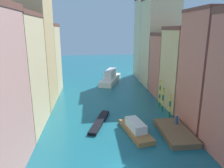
{
  "coord_description": "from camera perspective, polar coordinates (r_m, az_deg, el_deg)",
  "views": [
    {
      "loc": [
        -3.16,
        -17.56,
        13.96
      ],
      "look_at": [
        1.7,
        29.95,
        1.5
      ],
      "focal_mm": 33.55,
      "sensor_mm": 36.0,
      "label": 1
    }
  ],
  "objects": [
    {
      "name": "building_left_2",
      "position": [
        40.64,
        -21.51,
        9.3
      ],
      "size": [
        7.55,
        8.91,
        21.77
      ],
      "color": "#DBB77A",
      "rests_on": "ground"
    },
    {
      "name": "person_on_dock",
      "position": [
        31.93,
        17.21,
        -9.22
      ],
      "size": [
        0.36,
        0.36,
        1.47
      ],
      "color": "#234C93",
      "rests_on": "waterfront_dock"
    },
    {
      "name": "ground_plane",
      "position": [
        44.43,
        -1.47,
        -3.69
      ],
      "size": [
        154.0,
        154.0,
        0.0
      ],
      "primitive_type": "plane",
      "color": "#196070"
    },
    {
      "name": "mooring_pole_1",
      "position": [
        37.64,
        13.68,
        -4.02
      ],
      "size": [
        0.37,
        0.37,
        4.28
      ],
      "color": "#197247",
      "rests_on": "ground"
    },
    {
      "name": "building_left_1",
      "position": [
        31.83,
        -25.57,
        2.61
      ],
      "size": [
        7.55,
        10.0,
        16.22
      ],
      "color": "beige",
      "rests_on": "ground"
    },
    {
      "name": "mooring_pole_2",
      "position": [
        39.72,
        12.92,
        -2.43
      ],
      "size": [
        0.32,
        0.32,
        5.03
      ],
      "color": "#197247",
      "rests_on": "ground"
    },
    {
      "name": "building_right_5",
      "position": [
        63.24,
        10.07,
        11.99
      ],
      "size": [
        7.55,
        8.24,
        22.56
      ],
      "color": "beige",
      "rests_on": "ground"
    },
    {
      "name": "mooring_pole_0",
      "position": [
        35.38,
        15.52,
        -5.59
      ],
      "size": [
        0.33,
        0.33,
        4.02
      ],
      "color": "#197247",
      "rests_on": "ground"
    },
    {
      "name": "building_right_3",
      "position": [
        47.0,
        15.64,
        5.14
      ],
      "size": [
        7.55,
        7.54,
        13.29
      ],
      "color": "#C6705B",
      "rests_on": "ground"
    },
    {
      "name": "waterfront_dock",
      "position": [
        30.57,
        16.75,
        -12.44
      ],
      "size": [
        3.79,
        7.7,
        0.73
      ],
      "color": "brown",
      "rests_on": "ground"
    },
    {
      "name": "motorboat_0",
      "position": [
        29.7,
        6.41,
        -11.99
      ],
      "size": [
        3.72,
        7.69,
        1.83
      ],
      "color": "olive",
      "rests_on": "ground"
    },
    {
      "name": "vaporetto_white",
      "position": [
        57.04,
        -0.41,
        1.74
      ],
      "size": [
        7.16,
        13.06,
        3.47
      ],
      "color": "white",
      "rests_on": "ground"
    },
    {
      "name": "building_right_4",
      "position": [
        54.81,
        12.58,
        10.84
      ],
      "size": [
        7.55,
        9.46,
        21.31
      ],
      "color": "beige",
      "rests_on": "ground"
    },
    {
      "name": "building_right_2",
      "position": [
        39.71,
        19.81,
        4.06
      ],
      "size": [
        7.55,
        8.14,
        14.51
      ],
      "color": "#DBB77A",
      "rests_on": "ground"
    },
    {
      "name": "gondola_black",
      "position": [
        32.67,
        -3.44,
        -10.25
      ],
      "size": [
        3.6,
        8.2,
        0.47
      ],
      "color": "black",
      "rests_on": "ground"
    },
    {
      "name": "building_right_1",
      "position": [
        32.51,
        26.06,
        3.24
      ],
      "size": [
        7.55,
        7.49,
        16.74
      ],
      "color": "#C6705B",
      "rests_on": "ground"
    },
    {
      "name": "building_left_3",
      "position": [
        49.18,
        -18.58,
        6.47
      ],
      "size": [
        7.55,
        8.01,
        15.23
      ],
      "color": "beige",
      "rests_on": "ground"
    }
  ]
}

